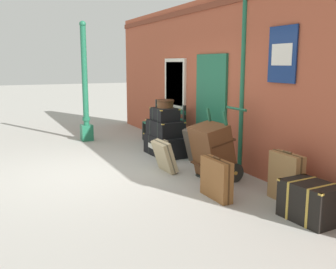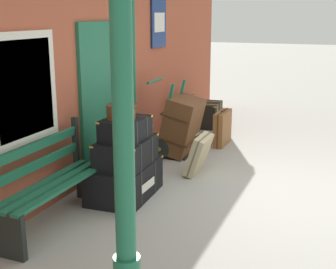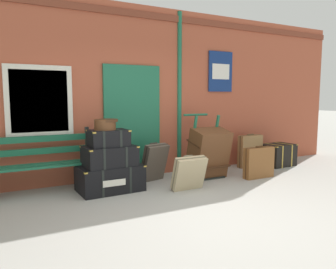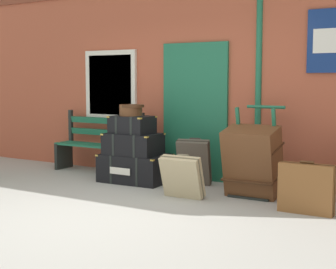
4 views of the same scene
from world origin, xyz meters
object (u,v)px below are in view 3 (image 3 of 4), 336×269
object	(u,v)px
suitcase_olive	(259,163)
suitcase_oxblood	(154,162)
steamer_trunk_middle	(110,156)
large_brown_trunk	(209,153)
suitcase_umber	(189,173)
steamer_trunk_top	(109,138)
suitcase_beige	(250,151)
round_hatbox	(105,124)
corner_trunk	(278,155)
porters_trolley	(203,162)
steamer_trunk_base	(110,178)
platform_bench	(42,165)

from	to	relation	value
suitcase_olive	suitcase_oxblood	distance (m)	1.97
steamer_trunk_middle	suitcase_olive	distance (m)	2.80
large_brown_trunk	suitcase_oxblood	world-z (taller)	large_brown_trunk
suitcase_olive	suitcase_umber	bearing A→B (deg)	-176.77
steamer_trunk_top	suitcase_beige	world-z (taller)	steamer_trunk_top
steamer_trunk_middle	round_hatbox	xyz separation A→B (m)	(-0.05, 0.02, 0.52)
steamer_trunk_middle	corner_trunk	size ratio (longest dim) A/B	1.16
porters_trolley	steamer_trunk_base	bearing A→B (deg)	-176.20
large_brown_trunk	suitcase_umber	xyz separation A→B (m)	(-0.76, -0.53, -0.19)
large_brown_trunk	suitcase_olive	world-z (taller)	large_brown_trunk
large_brown_trunk	suitcase_oxblood	bearing A→B (deg)	165.61
porters_trolley	suitcase_umber	xyz separation A→B (m)	(-0.76, -0.71, 0.01)
steamer_trunk_middle	corner_trunk	bearing A→B (deg)	2.51
platform_bench	steamer_trunk_top	distance (m)	1.14
suitcase_oxblood	corner_trunk	distance (m)	3.02
steamer_trunk_base	suitcase_beige	world-z (taller)	suitcase_beige
round_hatbox	suitcase_olive	world-z (taller)	round_hatbox
suitcase_olive	suitcase_oxblood	xyz separation A→B (m)	(-1.84, 0.70, 0.05)
platform_bench	round_hatbox	distance (m)	1.20
suitcase_olive	large_brown_trunk	bearing A→B (deg)	152.10
steamer_trunk_top	suitcase_olive	size ratio (longest dim) A/B	0.96
steamer_trunk_middle	large_brown_trunk	world-z (taller)	large_brown_trunk
suitcase_umber	large_brown_trunk	bearing A→B (deg)	35.26
platform_bench	suitcase_olive	distance (m)	3.83
platform_bench	steamer_trunk_top	size ratio (longest dim) A/B	2.60
suitcase_beige	suitcase_umber	distance (m)	2.30
suitcase_umber	corner_trunk	bearing A→B (deg)	14.62
steamer_trunk_middle	porters_trolley	distance (m)	1.94
suitcase_olive	suitcase_umber	size ratio (longest dim) A/B	1.11
porters_trolley	suitcase_umber	bearing A→B (deg)	-136.75
steamer_trunk_top	round_hatbox	distance (m)	0.23
suitcase_beige	suitcase_umber	world-z (taller)	suitcase_beige
steamer_trunk_middle	suitcase_oxblood	xyz separation A→B (m)	(0.91, 0.24, -0.24)
large_brown_trunk	steamer_trunk_top	bearing A→B (deg)	179.68
steamer_trunk_top	large_brown_trunk	bearing A→B (deg)	-0.32
steamer_trunk_top	round_hatbox	bearing A→B (deg)	142.61
corner_trunk	round_hatbox	bearing A→B (deg)	-177.86
round_hatbox	porters_trolley	bearing A→B (deg)	3.98
porters_trolley	corner_trunk	world-z (taller)	porters_trolley
large_brown_trunk	corner_trunk	world-z (taller)	large_brown_trunk
suitcase_umber	corner_trunk	size ratio (longest dim) A/B	0.80
steamer_trunk_top	corner_trunk	bearing A→B (deg)	2.58
platform_bench	steamer_trunk_base	xyz separation A→B (m)	(0.98, -0.39, -0.23)
steamer_trunk_base	corner_trunk	size ratio (longest dim) A/B	1.44
suitcase_umber	suitcase_oxblood	distance (m)	0.83
suitcase_beige	round_hatbox	bearing A→B (deg)	-174.28
porters_trolley	suitcase_beige	bearing A→B (deg)	8.21
steamer_trunk_base	large_brown_trunk	distance (m)	1.92
porters_trolley	suitcase_umber	size ratio (longest dim) A/B	2.06
steamer_trunk_middle	round_hatbox	world-z (taller)	round_hatbox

